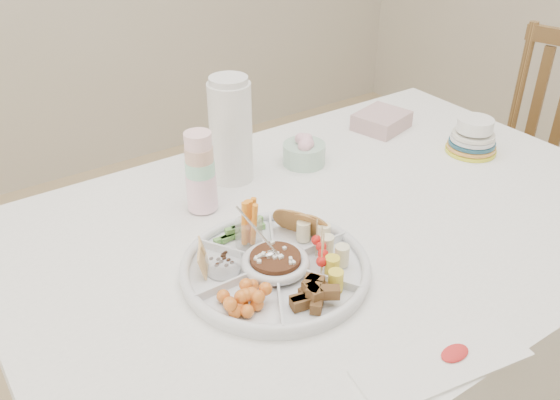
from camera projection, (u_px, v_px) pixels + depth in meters
dining_table at (332, 336)px, 1.59m from camera, size 1.52×1.02×0.76m
chair at (534, 174)px, 2.14m from camera, size 0.50×0.50×0.97m
party_tray at (275, 265)px, 1.20m from camera, size 0.38×0.38×0.04m
bean_dip at (275, 262)px, 1.19m from camera, size 0.10×0.10×0.04m
tortillas at (301, 224)px, 1.29m from camera, size 0.10×0.10×0.06m
carrot_cucumber at (241, 219)px, 1.27m from camera, size 0.12×0.12×0.11m
pita_raisins at (210, 260)px, 1.18m from camera, size 0.10×0.10×0.05m
cherries at (245, 299)px, 1.09m from camera, size 0.12×0.12×0.05m
granola_chunks at (315, 295)px, 1.10m from camera, size 0.10×0.10×0.04m
banana_tomato at (340, 247)px, 1.19m from camera, size 0.10×0.10×0.08m
cup_stack at (200, 173)px, 1.37m from camera, size 0.08×0.08×0.20m
thermos at (231, 129)px, 1.48m from camera, size 0.12×0.12×0.28m
flower_bowl at (304, 149)px, 1.60m from camera, size 0.12×0.12×0.09m
napkin_stack at (382, 121)px, 1.80m from camera, size 0.18×0.16×0.05m
plate_stack at (473, 137)px, 1.66m from camera, size 0.16×0.16×0.09m
placemat at (442, 363)px, 1.00m from camera, size 0.32×0.16×0.01m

